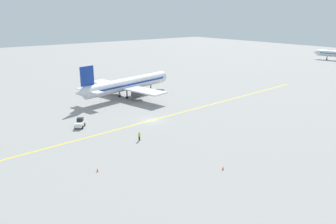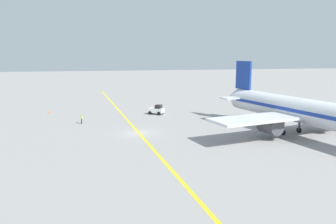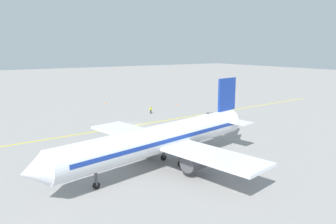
% 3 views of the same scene
% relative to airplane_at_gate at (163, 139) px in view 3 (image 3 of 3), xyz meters
% --- Properties ---
extents(ground_plane, '(400.00, 400.00, 0.00)m').
position_rel_airplane_at_gate_xyz_m(ground_plane, '(22.46, -7.29, -3.71)').
color(ground_plane, gray).
extents(apron_yellow_centreline, '(7.11, 119.83, 0.01)m').
position_rel_airplane_at_gate_xyz_m(apron_yellow_centreline, '(22.46, -7.29, -3.71)').
color(apron_yellow_centreline, yellow).
rests_on(apron_yellow_centreline, ground).
extents(airplane_at_gate, '(28.48, 35.36, 10.60)m').
position_rel_airplane_at_gate_xyz_m(airplane_at_gate, '(0.00, 0.00, 0.00)').
color(airplane_at_gate, silver).
rests_on(airplane_at_gate, ground).
extents(baggage_tug_white, '(3.30, 3.01, 2.11)m').
position_rel_airplane_at_gate_xyz_m(baggage_tug_white, '(16.75, -22.09, -2.81)').
color(baggage_tug_white, white).
rests_on(baggage_tug_white, ground).
extents(ground_crew_worker, '(0.25, 0.58, 1.68)m').
position_rel_airplane_at_gate_xyz_m(ground_crew_worker, '(31.05, -16.32, -2.80)').
color(ground_crew_worker, '#23232D').
rests_on(ground_crew_worker, ground).
extents(traffic_cone_near_nose, '(0.32, 0.32, 0.55)m').
position_rel_airplane_at_gate_xyz_m(traffic_cone_near_nose, '(37.86, -28.59, -3.43)').
color(traffic_cone_near_nose, orange).
rests_on(traffic_cone_near_nose, ground).
extents(traffic_cone_mid_apron, '(0.32, 0.32, 0.55)m').
position_rel_airplane_at_gate_xyz_m(traffic_cone_mid_apron, '(49.46, -12.84, -3.43)').
color(traffic_cone_mid_apron, orange).
rests_on(traffic_cone_mid_apron, ground).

